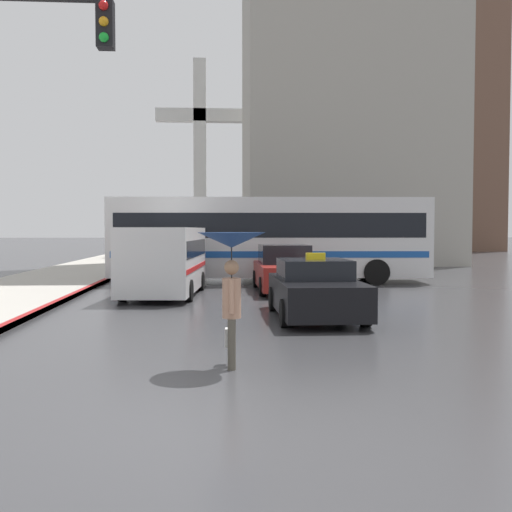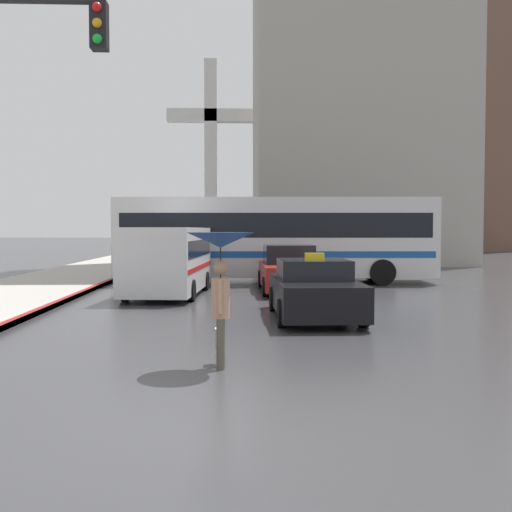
# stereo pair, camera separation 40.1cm
# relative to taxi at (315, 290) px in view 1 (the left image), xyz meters

# --- Properties ---
(ground_plane) EXTENTS (300.00, 300.00, 0.00)m
(ground_plane) POSITION_rel_taxi_xyz_m (-1.88, -7.82, -0.64)
(ground_plane) COLOR #38383A
(taxi) EXTENTS (1.91, 4.19, 1.51)m
(taxi) POSITION_rel_taxi_xyz_m (0.00, 0.00, 0.00)
(taxi) COLOR black
(taxi) RESTS_ON ground_plane
(sedan_red) EXTENTS (1.91, 4.68, 1.55)m
(sedan_red) POSITION_rel_taxi_xyz_m (-0.02, 6.04, 0.06)
(sedan_red) COLOR maroon
(sedan_red) RESTS_ON ground_plane
(ambulance_van) EXTENTS (2.43, 5.47, 2.11)m
(ambulance_van) POSITION_rel_taxi_xyz_m (-3.89, 4.96, 0.54)
(ambulance_van) COLOR silver
(ambulance_van) RESTS_ON ground_plane
(city_bus) EXTENTS (12.20, 3.12, 3.25)m
(city_bus) POSITION_rel_taxi_xyz_m (-0.25, 9.33, 1.17)
(city_bus) COLOR silver
(city_bus) RESTS_ON ground_plane
(pedestrian_with_umbrella) EXTENTS (1.00, 1.00, 2.01)m
(pedestrian_with_umbrella) POSITION_rel_taxi_xyz_m (-2.08, -4.96, 0.98)
(pedestrian_with_umbrella) COLOR #4C473D
(pedestrian_with_umbrella) RESTS_ON ground_plane
(building_tower_far) EXTENTS (13.53, 11.75, 29.18)m
(building_tower_far) POSITION_rel_taxi_xyz_m (18.23, 46.37, 13.95)
(building_tower_far) COLOR brown
(building_tower_far) RESTS_ON ground_plane
(monument_cross) EXTENTS (6.28, 0.90, 14.27)m
(monument_cross) POSITION_rel_taxi_xyz_m (-3.42, 29.92, 7.46)
(monument_cross) COLOR white
(monument_cross) RESTS_ON ground_plane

